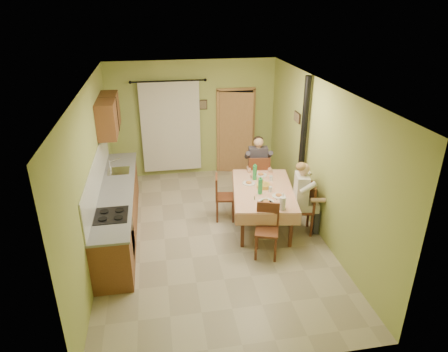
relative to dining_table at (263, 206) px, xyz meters
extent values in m
cube|color=tan|center=(-1.04, -0.24, -0.38)|extent=(4.00, 6.00, 0.01)
cube|color=#A6B35C|center=(-1.04, 2.76, 1.02)|extent=(4.00, 0.04, 2.80)
cube|color=#A6B35C|center=(-1.04, -3.24, 1.02)|extent=(4.00, 0.04, 2.80)
cube|color=#A6B35C|center=(-3.04, -0.24, 1.02)|extent=(0.04, 6.00, 2.80)
cube|color=#A6B35C|center=(0.96, -0.24, 1.02)|extent=(0.04, 6.00, 2.80)
cube|color=white|center=(-1.04, -0.24, 2.42)|extent=(4.00, 6.00, 0.04)
cube|color=brown|center=(-2.74, 0.16, 0.06)|extent=(0.60, 3.60, 0.88)
cube|color=gray|center=(-2.74, 0.16, 0.52)|extent=(0.64, 3.64, 0.04)
cube|color=white|center=(-3.02, 0.16, 0.85)|extent=(0.02, 3.60, 0.66)
cube|color=silver|center=(-2.74, 0.96, 0.54)|extent=(0.42, 0.42, 0.03)
cube|color=black|center=(-2.74, -0.84, 0.55)|extent=(0.52, 0.56, 0.02)
cube|color=black|center=(-2.44, -0.84, 0.07)|extent=(0.01, 0.55, 0.55)
cube|color=brown|center=(-2.86, 1.46, 1.57)|extent=(0.35, 1.40, 0.70)
cylinder|color=black|center=(-1.59, 2.64, 1.97)|extent=(1.70, 0.04, 0.04)
cube|color=silver|center=(-1.59, 2.66, 0.87)|extent=(1.40, 0.06, 2.20)
cube|color=black|center=(0.01, 2.75, 0.65)|extent=(0.84, 0.03, 2.06)
cube|color=#AC7848|center=(-0.44, 2.73, 0.65)|extent=(0.06, 0.06, 2.12)
cube|color=#AC7848|center=(0.46, 2.73, 0.65)|extent=(0.06, 0.06, 2.12)
cube|color=#AC7848|center=(0.01, 2.73, 1.71)|extent=(0.96, 0.06, 0.06)
cube|color=#AC7848|center=(0.00, 2.62, 0.64)|extent=(0.80, 0.25, 2.04)
cube|color=tan|center=(0.00, 0.00, 0.36)|extent=(1.42, 2.04, 0.04)
cube|color=tan|center=(-0.16, -0.92, 0.25)|extent=(1.10, 0.20, 0.22)
cube|color=tan|center=(0.16, 0.92, 0.25)|extent=(1.10, 0.20, 0.22)
cube|color=tan|center=(-0.55, 0.09, 0.25)|extent=(0.33, 1.85, 0.22)
cube|color=tan|center=(0.55, -0.09, 0.25)|extent=(0.33, 1.85, 0.22)
cylinder|color=white|center=(0.11, 0.62, 0.39)|extent=(0.25, 0.25, 0.02)
ellipsoid|color=#CC7233|center=(0.11, 0.62, 0.41)|extent=(0.12, 0.12, 0.05)
cylinder|color=white|center=(-0.11, -0.60, 0.39)|extent=(0.25, 0.25, 0.02)
ellipsoid|color=#CC7233|center=(-0.11, -0.60, 0.41)|extent=(0.12, 0.12, 0.05)
cylinder|color=white|center=(0.20, -0.36, 0.39)|extent=(0.25, 0.25, 0.02)
ellipsoid|color=#CC7233|center=(0.20, -0.36, 0.41)|extent=(0.12, 0.12, 0.05)
cylinder|color=white|center=(-0.22, 0.27, 0.39)|extent=(0.25, 0.25, 0.02)
ellipsoid|color=#CC7233|center=(-0.22, 0.27, 0.41)|extent=(0.12, 0.12, 0.05)
cylinder|color=gold|center=(0.01, 0.05, 0.42)|extent=(0.26, 0.26, 0.08)
cylinder|color=white|center=(-0.09, -0.54, 0.39)|extent=(0.28, 0.28, 0.02)
cube|color=tan|center=(-0.08, -0.50, 0.41)|extent=(0.06, 0.07, 0.03)
cube|color=tan|center=(-0.08, -0.55, 0.41)|extent=(0.06, 0.07, 0.03)
cube|color=tan|center=(-0.13, -0.54, 0.41)|extent=(0.04, 0.06, 0.03)
cube|color=tan|center=(-0.12, -0.51, 0.41)|extent=(0.07, 0.07, 0.03)
cube|color=tan|center=(-0.09, -0.55, 0.41)|extent=(0.06, 0.07, 0.03)
cylinder|color=silver|center=(0.10, -0.14, 0.43)|extent=(0.07, 0.07, 0.10)
cylinder|color=silver|center=(0.25, 0.33, 0.43)|extent=(0.07, 0.07, 0.10)
cylinder|color=white|center=(0.11, -0.83, 0.50)|extent=(0.11, 0.11, 0.22)
cylinder|color=silver|center=(0.11, -0.83, 0.53)|extent=(0.02, 0.02, 0.30)
cube|color=#592C18|center=(0.18, 1.10, 0.10)|extent=(0.51, 0.51, 0.04)
cube|color=#592C18|center=(0.15, 0.89, 0.38)|extent=(0.46, 0.09, 0.53)
cube|color=#592C18|center=(-0.21, -1.05, 0.10)|extent=(0.49, 0.49, 0.04)
cube|color=#592C18|center=(-0.16, -0.89, 0.34)|extent=(0.38, 0.16, 0.44)
cube|color=#592C18|center=(0.63, -0.41, 0.10)|extent=(0.49, 0.49, 0.04)
cube|color=#592C18|center=(0.82, -0.44, 0.36)|extent=(0.12, 0.42, 0.48)
cube|color=#592C18|center=(-0.68, 0.32, 0.10)|extent=(0.44, 0.44, 0.04)
cube|color=#592C18|center=(-0.85, 0.35, 0.34)|extent=(0.10, 0.38, 0.43)
cube|color=#38333D|center=(0.16, 1.00, 0.18)|extent=(0.40, 0.44, 0.16)
cube|color=#38333D|center=(0.18, 1.13, 0.53)|extent=(0.42, 0.27, 0.54)
sphere|color=tan|center=(0.18, 1.12, 0.92)|extent=(0.21, 0.21, 0.21)
ellipsoid|color=black|center=(0.18, 1.16, 0.96)|extent=(0.21, 0.21, 0.16)
cube|color=beige|center=(0.73, -0.43, 0.18)|extent=(0.46, 0.43, 0.16)
cube|color=beige|center=(0.61, -0.40, 0.53)|extent=(0.29, 0.43, 0.54)
sphere|color=tan|center=(0.61, -0.40, 0.92)|extent=(0.21, 0.21, 0.21)
ellipsoid|color=olive|center=(0.58, -0.40, 0.96)|extent=(0.21, 0.21, 0.16)
cylinder|color=black|center=(0.86, 0.36, 1.02)|extent=(0.12, 0.12, 2.80)
cylinder|color=black|center=(0.86, 0.36, -0.23)|extent=(0.24, 0.24, 0.30)
cube|color=black|center=(-0.79, 2.73, 1.37)|extent=(0.19, 0.03, 0.23)
cube|color=brown|center=(0.93, 0.96, 1.47)|extent=(0.03, 0.31, 0.21)
camera|label=1|loc=(-1.93, -6.60, 3.73)|focal=32.00mm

